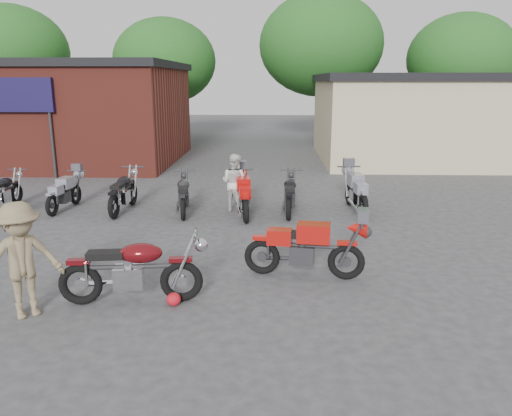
{
  "coord_description": "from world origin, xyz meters",
  "views": [
    {
      "loc": [
        1.28,
        -7.94,
        3.49
      ],
      "look_at": [
        0.95,
        2.17,
        0.9
      ],
      "focal_mm": 35.0,
      "sensor_mm": 36.0,
      "label": 1
    }
  ],
  "objects_px": {
    "row_bike_4": "(243,193)",
    "row_bike_6": "(356,189)",
    "row_bike_1": "(64,191)",
    "row_bike_5": "(290,192)",
    "sportbike": "(306,245)",
    "row_bike_2": "(123,190)",
    "row_bike_3": "(183,192)",
    "row_bike_0": "(4,190)",
    "helmet": "(174,299)",
    "person_tan": "(22,260)",
    "vintage_motorcycle": "(133,266)",
    "person_light": "(235,183)"
  },
  "relations": [
    {
      "from": "person_tan",
      "to": "vintage_motorcycle",
      "type": "bearing_deg",
      "value": -18.67
    },
    {
      "from": "row_bike_4",
      "to": "row_bike_6",
      "type": "bearing_deg",
      "value": -87.48
    },
    {
      "from": "helmet",
      "to": "person_tan",
      "type": "xyz_separation_m",
      "value": [
        -2.16,
        -0.42,
        0.79
      ]
    },
    {
      "from": "row_bike_3",
      "to": "row_bike_2",
      "type": "bearing_deg",
      "value": 77.41
    },
    {
      "from": "row_bike_1",
      "to": "row_bike_6",
      "type": "height_order",
      "value": "row_bike_6"
    },
    {
      "from": "vintage_motorcycle",
      "to": "person_light",
      "type": "height_order",
      "value": "person_light"
    },
    {
      "from": "person_tan",
      "to": "row_bike_5",
      "type": "relative_size",
      "value": 0.89
    },
    {
      "from": "row_bike_5",
      "to": "row_bike_6",
      "type": "xyz_separation_m",
      "value": [
        1.81,
        0.27,
        0.03
      ]
    },
    {
      "from": "person_tan",
      "to": "row_bike_2",
      "type": "xyz_separation_m",
      "value": [
        -0.34,
        6.28,
        -0.29
      ]
    },
    {
      "from": "person_tan",
      "to": "helmet",
      "type": "bearing_deg",
      "value": -26.04
    },
    {
      "from": "helmet",
      "to": "row_bike_0",
      "type": "height_order",
      "value": "row_bike_0"
    },
    {
      "from": "sportbike",
      "to": "row_bike_1",
      "type": "bearing_deg",
      "value": 151.74
    },
    {
      "from": "row_bike_3",
      "to": "row_bike_5",
      "type": "xyz_separation_m",
      "value": [
        2.87,
        0.09,
        0.01
      ]
    },
    {
      "from": "row_bike_5",
      "to": "person_light",
      "type": "bearing_deg",
      "value": 87.44
    },
    {
      "from": "helmet",
      "to": "row_bike_1",
      "type": "bearing_deg",
      "value": 125.01
    },
    {
      "from": "helmet",
      "to": "row_bike_5",
      "type": "relative_size",
      "value": 0.12
    },
    {
      "from": "person_light",
      "to": "helmet",
      "type": "bearing_deg",
      "value": 113.32
    },
    {
      "from": "row_bike_2",
      "to": "row_bike_3",
      "type": "xyz_separation_m",
      "value": [
        1.67,
        -0.12,
        -0.04
      ]
    },
    {
      "from": "person_tan",
      "to": "row_bike_6",
      "type": "xyz_separation_m",
      "value": [
        6.01,
        6.51,
        -0.28
      ]
    },
    {
      "from": "row_bike_5",
      "to": "vintage_motorcycle",
      "type": "bearing_deg",
      "value": 158.86
    },
    {
      "from": "row_bike_4",
      "to": "row_bike_6",
      "type": "xyz_separation_m",
      "value": [
        3.05,
        0.54,
        0.01
      ]
    },
    {
      "from": "sportbike",
      "to": "person_light",
      "type": "height_order",
      "value": "person_light"
    },
    {
      "from": "person_light",
      "to": "row_bike_4",
      "type": "relative_size",
      "value": 0.76
    },
    {
      "from": "vintage_motorcycle",
      "to": "sportbike",
      "type": "bearing_deg",
      "value": 16.38
    },
    {
      "from": "helmet",
      "to": "person_light",
      "type": "relative_size",
      "value": 0.15
    },
    {
      "from": "row_bike_0",
      "to": "row_bike_1",
      "type": "distance_m",
      "value": 1.73
    },
    {
      "from": "row_bike_0",
      "to": "row_bike_5",
      "type": "bearing_deg",
      "value": -90.32
    },
    {
      "from": "row_bike_3",
      "to": "sportbike",
      "type": "bearing_deg",
      "value": -154.36
    },
    {
      "from": "row_bike_0",
      "to": "row_bike_3",
      "type": "height_order",
      "value": "row_bike_3"
    },
    {
      "from": "vintage_motorcycle",
      "to": "row_bike_6",
      "type": "distance_m",
      "value": 7.5
    },
    {
      "from": "helmet",
      "to": "person_light",
      "type": "height_order",
      "value": "person_light"
    },
    {
      "from": "row_bike_3",
      "to": "row_bike_4",
      "type": "bearing_deg",
      "value": -104.84
    },
    {
      "from": "vintage_motorcycle",
      "to": "row_bike_4",
      "type": "xyz_separation_m",
      "value": [
        1.44,
        5.47,
        -0.03
      ]
    },
    {
      "from": "row_bike_0",
      "to": "row_bike_2",
      "type": "height_order",
      "value": "row_bike_2"
    },
    {
      "from": "row_bike_1",
      "to": "row_bike_5",
      "type": "distance_m",
      "value": 6.22
    },
    {
      "from": "row_bike_0",
      "to": "row_bike_4",
      "type": "xyz_separation_m",
      "value": [
        6.71,
        -0.46,
        0.06
      ]
    },
    {
      "from": "sportbike",
      "to": "row_bike_0",
      "type": "bearing_deg",
      "value": 157.82
    },
    {
      "from": "person_tan",
      "to": "row_bike_4",
      "type": "distance_m",
      "value": 6.67
    },
    {
      "from": "row_bike_0",
      "to": "row_bike_5",
      "type": "xyz_separation_m",
      "value": [
        7.95,
        -0.18,
        0.03
      ]
    },
    {
      "from": "row_bike_2",
      "to": "row_bike_3",
      "type": "relative_size",
      "value": 1.07
    },
    {
      "from": "sportbike",
      "to": "row_bike_1",
      "type": "distance_m",
      "value": 7.91
    },
    {
      "from": "row_bike_1",
      "to": "row_bike_6",
      "type": "xyz_separation_m",
      "value": [
        8.03,
        0.12,
        0.07
      ]
    },
    {
      "from": "row_bike_0",
      "to": "row_bike_2",
      "type": "xyz_separation_m",
      "value": [
        3.41,
        -0.15,
        0.06
      ]
    },
    {
      "from": "row_bike_0",
      "to": "row_bike_5",
      "type": "distance_m",
      "value": 7.95
    },
    {
      "from": "row_bike_0",
      "to": "row_bike_2",
      "type": "distance_m",
      "value": 3.42
    },
    {
      "from": "row_bike_4",
      "to": "row_bike_2",
      "type": "bearing_deg",
      "value": 77.2
    },
    {
      "from": "row_bike_6",
      "to": "sportbike",
      "type": "bearing_deg",
      "value": 156.07
    },
    {
      "from": "vintage_motorcycle",
      "to": "person_tan",
      "type": "xyz_separation_m",
      "value": [
        -1.52,
        -0.5,
        0.26
      ]
    },
    {
      "from": "sportbike",
      "to": "row_bike_2",
      "type": "bearing_deg",
      "value": 143.76
    },
    {
      "from": "person_tan",
      "to": "row_bike_5",
      "type": "distance_m",
      "value": 7.53
    }
  ]
}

